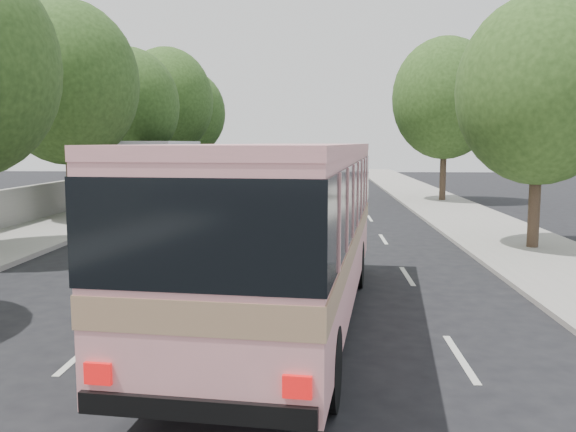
# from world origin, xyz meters

# --- Properties ---
(ground) EXTENTS (120.00, 120.00, 0.00)m
(ground) POSITION_xyz_m (0.00, 0.00, 0.00)
(ground) COLOR black
(ground) RESTS_ON ground
(sidewalk_left) EXTENTS (4.00, 90.00, 0.15)m
(sidewalk_left) POSITION_xyz_m (-8.50, 20.00, 0.07)
(sidewalk_left) COLOR #9E998E
(sidewalk_left) RESTS_ON ground
(sidewalk_right) EXTENTS (4.00, 90.00, 0.12)m
(sidewalk_right) POSITION_xyz_m (8.50, 20.00, 0.06)
(sidewalk_right) COLOR #9E998E
(sidewalk_right) RESTS_ON ground
(low_wall) EXTENTS (0.30, 90.00, 1.50)m
(low_wall) POSITION_xyz_m (-10.30, 20.00, 0.90)
(low_wall) COLOR #9E998E
(low_wall) RESTS_ON sidewalk_left
(tree_left_c) EXTENTS (6.00, 6.00, 9.35)m
(tree_left_c) POSITION_xyz_m (-8.62, 13.94, 6.12)
(tree_left_c) COLOR #38281E
(tree_left_c) RESTS_ON ground
(tree_left_d) EXTENTS (5.52, 5.52, 8.60)m
(tree_left_d) POSITION_xyz_m (-8.52, 21.94, 5.63)
(tree_left_d) COLOR #38281E
(tree_left_d) RESTS_ON ground
(tree_left_e) EXTENTS (6.30, 6.30, 9.82)m
(tree_left_e) POSITION_xyz_m (-8.42, 29.94, 6.43)
(tree_left_e) COLOR #38281E
(tree_left_e) RESTS_ON ground
(tree_left_f) EXTENTS (5.88, 5.88, 9.16)m
(tree_left_f) POSITION_xyz_m (-8.62, 37.94, 6.00)
(tree_left_f) COLOR #38281E
(tree_left_f) RESTS_ON ground
(tree_right_near) EXTENTS (5.10, 5.10, 7.95)m
(tree_right_near) POSITION_xyz_m (8.78, 7.94, 5.20)
(tree_right_near) COLOR #38281E
(tree_right_near) RESTS_ON ground
(tree_right_far) EXTENTS (6.00, 6.00, 9.35)m
(tree_right_far) POSITION_xyz_m (9.08, 23.94, 6.12)
(tree_right_far) COLOR #38281E
(tree_right_far) RESTS_ON ground
(pink_bus) EXTENTS (3.88, 10.83, 3.38)m
(pink_bus) POSITION_xyz_m (1.30, -0.30, 2.10)
(pink_bus) COLOR pink
(pink_bus) RESTS_ON ground
(pink_taxi) EXTENTS (2.22, 4.62, 1.52)m
(pink_taxi) POSITION_xyz_m (-2.00, 11.33, 0.76)
(pink_taxi) COLOR #E3138E
(pink_taxi) RESTS_ON ground
(white_pickup) EXTENTS (2.51, 5.34, 1.51)m
(white_pickup) POSITION_xyz_m (-4.50, 11.33, 0.75)
(white_pickup) COLOR silver
(white_pickup) RESTS_ON ground
(tour_coach_front) EXTENTS (3.38, 11.77, 3.48)m
(tour_coach_front) POSITION_xyz_m (-6.30, 20.40, 2.09)
(tour_coach_front) COLOR silver
(tour_coach_front) RESTS_ON ground
(tour_coach_rear) EXTENTS (3.32, 11.20, 3.30)m
(tour_coach_rear) POSITION_xyz_m (-4.50, 32.70, 1.99)
(tour_coach_rear) COLOR silver
(tour_coach_rear) RESTS_ON ground
(taxi_roof_sign) EXTENTS (0.56, 0.23, 0.18)m
(taxi_roof_sign) POSITION_xyz_m (-2.00, 11.33, 1.61)
(taxi_roof_sign) COLOR silver
(taxi_roof_sign) RESTS_ON pink_taxi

